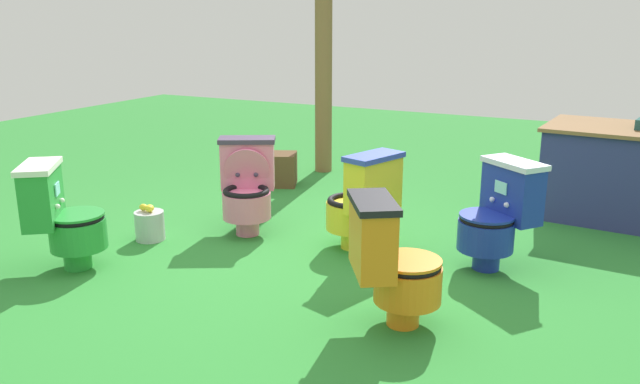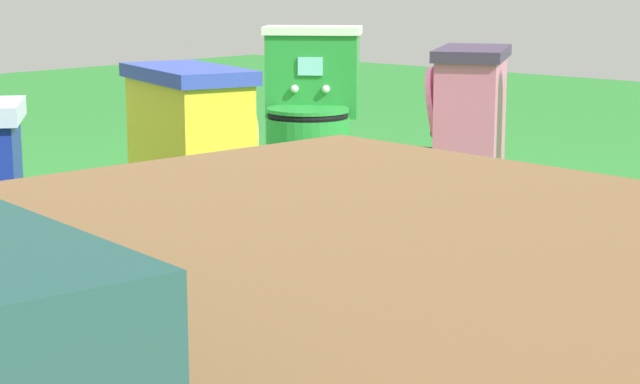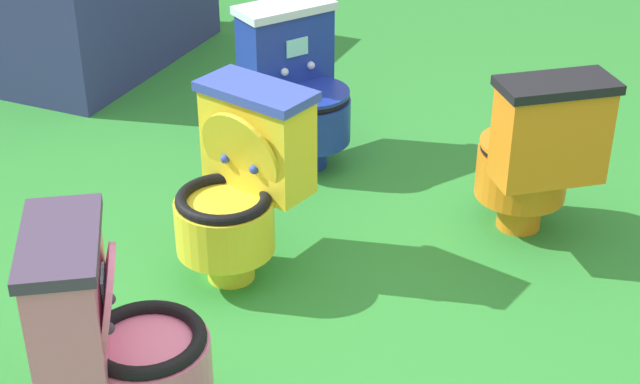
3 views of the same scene
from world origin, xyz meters
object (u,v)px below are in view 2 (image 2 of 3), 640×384
at_px(toilet_yellow, 227,197).
at_px(toilet_pink, 438,155).
at_px(toilet_green, 310,108).
at_px(lemon_bucket, 418,188).

height_order(toilet_yellow, toilet_pink, same).
xyz_separation_m(toilet_green, toilet_pink, (0.67, 1.20, 0.00)).
bearing_deg(toilet_pink, toilet_yellow, 152.33).
height_order(toilet_green, toilet_pink, same).
distance_m(toilet_green, toilet_yellow, 2.02).
relative_size(toilet_green, lemon_bucket, 2.63).
distance_m(toilet_green, lemon_bucket, 0.75).
distance_m(toilet_green, toilet_pink, 1.37).
bearing_deg(toilet_yellow, toilet_green, 144.75).
xyz_separation_m(toilet_pink, lemon_bucket, (-0.56, -0.50, -0.26)).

